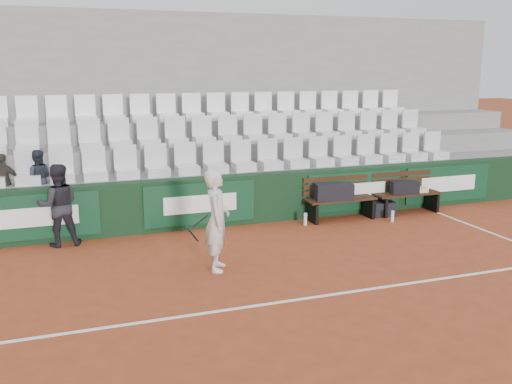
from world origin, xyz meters
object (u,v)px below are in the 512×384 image
sports_bag_left (334,192)px  sports_bag_ground (383,209)px  water_bottle_near (305,219)px  water_bottle_far (392,216)px  ball_kid (58,205)px  spectator_c (36,154)px  tennis_player (217,220)px  bench_right (406,203)px  sports_bag_right (405,187)px  bench_left (340,209)px  spectator_b (2,157)px

sports_bag_left → sports_bag_ground: 1.27m
water_bottle_near → water_bottle_far: bearing=-11.6°
ball_kid → spectator_c: bearing=-71.7°
sports_bag_ground → water_bottle_near: size_ratio=1.96×
sports_bag_ground → tennis_player: size_ratio=0.31×
bench_right → sports_bag_ground: bearing=-175.6°
sports_bag_left → tennis_player: bearing=-146.8°
sports_bag_ground → tennis_player: (-4.24, -1.99, 0.65)m
water_bottle_near → spectator_c: 5.30m
sports_bag_left → sports_bag_right: (1.70, -0.01, -0.03)m
bench_left → water_bottle_far: bearing=-30.7°
spectator_b → water_bottle_near: bearing=-173.8°
sports_bag_ground → water_bottle_far: sports_bag_ground is taller
sports_bag_left → water_bottle_near: (-0.69, -0.14, -0.49)m
bench_right → sports_bag_left: 1.84m
bench_left → spectator_b: size_ratio=1.45×
bench_left → ball_kid: bearing=179.2°
water_bottle_near → spectator_b: spectator_b is taller
water_bottle_far → ball_kid: 6.52m
sports_bag_left → spectator_c: bearing=170.4°
water_bottle_far → water_bottle_near: bearing=168.4°
tennis_player → ball_kid: tennis_player is taller
sports_bag_ground → sports_bag_right: bearing=-0.3°
spectator_c → sports_bag_ground: bearing=176.5°
water_bottle_near → tennis_player: 3.08m
sports_bag_left → water_bottle_far: sports_bag_left is taller
spectator_b → spectator_c: 0.59m
spectator_b → spectator_c: bearing=-162.7°
bench_left → sports_bag_left: 0.43m
sports_bag_ground → ball_kid: ball_kid is taller
sports_bag_left → tennis_player: tennis_player is taller
bench_right → sports_bag_ground: 0.61m
bench_right → spectator_c: (-7.47, 0.92, 1.31)m
sports_bag_left → spectator_c: size_ratio=0.72×
bench_right → ball_kid: bearing=179.4°
bench_right → water_bottle_near: bench_right is taller
ball_kid → spectator_b: size_ratio=1.43×
bench_right → sports_bag_ground: bench_right is taller
bench_left → sports_bag_right: bearing=-1.8°
sports_bag_right → sports_bag_ground: bearing=179.7°
water_bottle_near → bench_left: bearing=11.4°
sports_bag_right → bench_left: bearing=178.2°
water_bottle_near → spectator_c: (-4.99, 1.10, 1.41)m
water_bottle_near → water_bottle_far: (1.79, -0.37, -0.01)m
bench_left → water_bottle_near: bench_left is taller
water_bottle_far → spectator_b: (-7.37, 1.47, 1.40)m
water_bottle_near → tennis_player: size_ratio=0.16×
sports_bag_left → spectator_b: (-6.27, 0.96, 0.90)m
ball_kid → spectator_c: size_ratio=1.37×
sports_bag_right → spectator_c: size_ratio=0.54×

